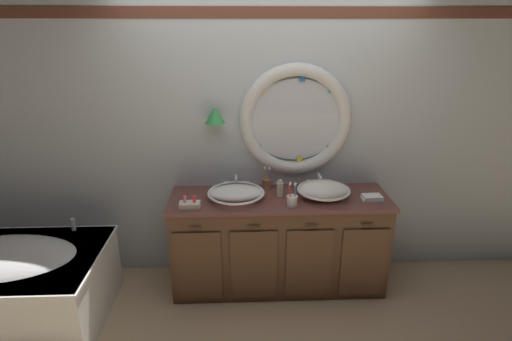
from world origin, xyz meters
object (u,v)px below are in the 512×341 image
(bathtub, at_px, (5,283))
(sink_basin_left, at_px, (236,193))
(toothbrush_holder_left, at_px, (267,183))
(toothbrush_holder_right, at_px, (292,200))
(toiletry_basket, at_px, (190,204))
(folded_hand_towel, at_px, (372,198))
(sink_basin_right, at_px, (324,190))
(soap_dispenser, at_px, (280,189))

(bathtub, height_order, sink_basin_left, sink_basin_left)
(sink_basin_left, xyz_separation_m, toothbrush_holder_left, (0.27, 0.22, -0.00))
(bathtub, relative_size, toothbrush_holder_right, 7.39)
(toothbrush_holder_right, bearing_deg, toiletry_basket, -179.74)
(toiletry_basket, bearing_deg, bathtub, -170.87)
(bathtub, distance_m, folded_hand_towel, 3.00)
(sink_basin_left, xyz_separation_m, sink_basin_right, (0.73, 0.00, 0.01))
(toiletry_basket, bearing_deg, toothbrush_holder_right, 0.26)
(bathtub, bearing_deg, folded_hand_towel, 6.32)
(sink_basin_right, relative_size, toothbrush_holder_left, 2.16)
(sink_basin_left, relative_size, toiletry_basket, 2.90)
(bathtub, xyz_separation_m, sink_basin_left, (1.80, 0.39, 0.56))
(bathtub, bearing_deg, soap_dispenser, 11.16)
(toothbrush_holder_right, relative_size, toiletry_basket, 1.24)
(sink_basin_left, bearing_deg, toothbrush_holder_right, -18.56)
(toothbrush_holder_right, height_order, soap_dispenser, toothbrush_holder_right)
(sink_basin_right, height_order, toothbrush_holder_left, toothbrush_holder_left)
(toiletry_basket, bearing_deg, sink_basin_left, 22.95)
(soap_dispenser, height_order, folded_hand_towel, soap_dispenser)
(toiletry_basket, bearing_deg, sink_basin_right, 8.02)
(sink_basin_right, height_order, toothbrush_holder_right, toothbrush_holder_right)
(folded_hand_towel, bearing_deg, bathtub, -173.68)
(toothbrush_holder_right, relative_size, folded_hand_towel, 1.21)
(sink_basin_right, bearing_deg, folded_hand_towel, -8.67)
(toothbrush_holder_left, height_order, toothbrush_holder_right, same)
(soap_dispenser, height_order, toiletry_basket, soap_dispenser)
(toothbrush_holder_left, xyz_separation_m, folded_hand_towel, (0.86, -0.28, -0.03))
(sink_basin_left, distance_m, toiletry_basket, 0.40)
(toothbrush_holder_left, height_order, toiletry_basket, toothbrush_holder_left)
(sink_basin_left, distance_m, toothbrush_holder_left, 0.35)
(sink_basin_left, distance_m, folded_hand_towel, 1.13)
(sink_basin_right, bearing_deg, toiletry_basket, -171.98)
(toothbrush_holder_right, bearing_deg, soap_dispenser, 112.40)
(bathtub, relative_size, sink_basin_right, 3.41)
(toothbrush_holder_left, bearing_deg, bathtub, -163.73)
(sink_basin_right, height_order, soap_dispenser, soap_dispenser)
(toothbrush_holder_left, bearing_deg, soap_dispenser, -60.60)
(sink_basin_left, distance_m, toothbrush_holder_right, 0.48)
(bathtub, relative_size, soap_dispenser, 9.81)
(toothbrush_holder_right, relative_size, soap_dispenser, 1.33)
(sink_basin_right, xyz_separation_m, toothbrush_holder_right, (-0.28, -0.15, -0.02))
(bathtub, distance_m, soap_dispenser, 2.28)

